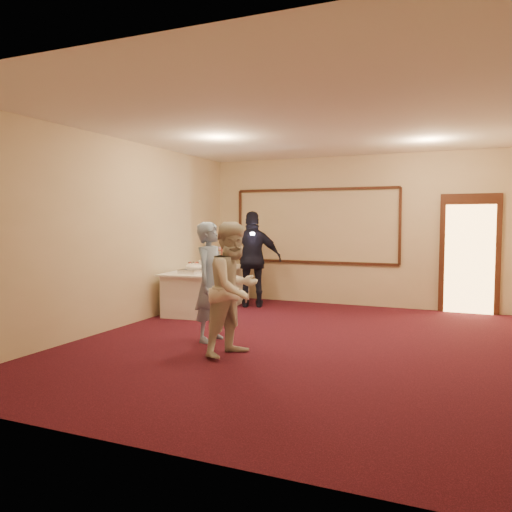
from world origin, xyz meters
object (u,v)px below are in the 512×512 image
Objects in this scene: woman at (234,289)px; pavlova_tray at (194,269)px; man at (211,282)px; tart at (210,269)px; buffet_table at (209,288)px; plate_stack_b at (224,264)px; plate_stack_a at (204,265)px; cupcake_stand at (222,258)px; guest at (253,259)px.

pavlova_tray is at bearing 56.96° from woman.
pavlova_tray is 0.33× the size of man.
buffet_table is at bearing 120.30° from tart.
woman is (1.72, -3.17, -0.01)m from plate_stack_b.
plate_stack_a is at bearing 33.26° from man.
cupcake_stand is at bearing 99.08° from buffet_table.
plate_stack_a is 0.76× the size of tart.
cupcake_stand is 0.22× the size of guest.
buffet_table is 0.97m from cupcake_stand.
cupcake_stand is 0.85m from plate_stack_a.
tart is 0.16× the size of woman.
cupcake_stand is 0.62m from plate_stack_b.
man reaches higher than buffet_table.
plate_stack_a is 2.67m from man.
man is at bearing -67.29° from plate_stack_b.
pavlova_tray is 0.49m from tart.
woman is (2.01, -2.85, -0.01)m from plate_stack_a.
man is (1.41, -3.13, -0.08)m from cupcake_stand.
cupcake_stand is 0.25× the size of woman.
man is (1.09, -2.61, -0.01)m from plate_stack_b.
pavlova_tray reaches higher than buffet_table.
tart is 0.14× the size of guest.
pavlova_tray is at bearing -81.27° from cupcake_stand.
man is at bearing -61.14° from buffet_table.
guest reaches higher than cupcake_stand.
pavlova_tray is 0.33× the size of woman.
woman reaches higher than tart.
guest reaches higher than pavlova_tray.
tart is 2.30m from man.
pavlova_tray reaches higher than plate_stack_b.
woman is at bearing -56.54° from buffet_table.
cupcake_stand reaches higher than plate_stack_a.
plate_stack_a is 0.12× the size of man.
tart is at bearing -91.12° from plate_stack_b.
plate_stack_b is 0.78× the size of tart.
pavlova_tray is at bearing 39.39° from man.
plate_stack_a is 0.98× the size of plate_stack_b.
cupcake_stand reaches higher than plate_stack_b.
cupcake_stand is at bearing 105.61° from tart.
pavlova_tray is 2.76m from woman.
plate_stack_b is at bearing 0.02° from guest.
buffet_table is 12.72× the size of plate_stack_b.
plate_stack_a reaches higher than buffet_table.
plate_stack_a is at bearing -132.67° from plate_stack_b.
buffet_table is at bearing -80.92° from cupcake_stand.
pavlova_tray is at bearing -74.15° from plate_stack_a.
plate_stack_a is at bearing -87.87° from cupcake_stand.
man is (1.17, -1.54, -0.01)m from pavlova_tray.
tart is (0.18, -0.31, 0.41)m from buffet_table.
pavlova_tray is 2.67× the size of plate_stack_b.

